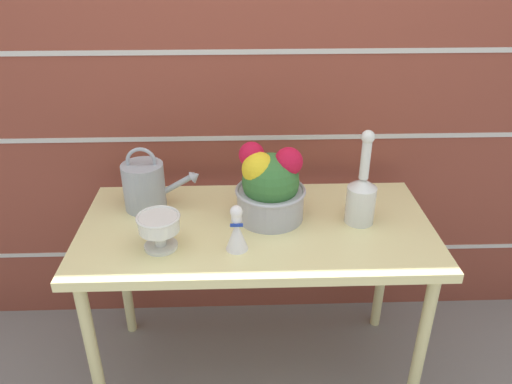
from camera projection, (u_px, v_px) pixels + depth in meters
ground_plane at (256, 368)px, 2.19m from camera, size 12.00×12.00×0.00m
brick_wall at (253, 94)px, 2.06m from camera, size 3.60×0.08×2.20m
patio_table at (256, 242)px, 1.88m from camera, size 1.30×0.64×0.74m
watering_can at (145, 185)px, 1.91m from camera, size 0.30×0.16×0.25m
crystal_pedestal_bowl at (159, 227)px, 1.67m from camera, size 0.15×0.15×0.13m
flower_planter at (270, 186)px, 1.83m from camera, size 0.26×0.26×0.29m
glass_decanter at (361, 195)px, 1.81m from camera, size 0.11×0.11×0.36m
figurine_vase at (237, 232)px, 1.67m from camera, size 0.08×0.08×0.17m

